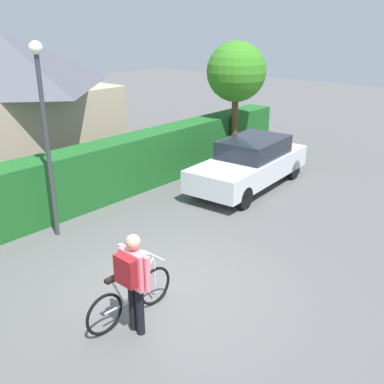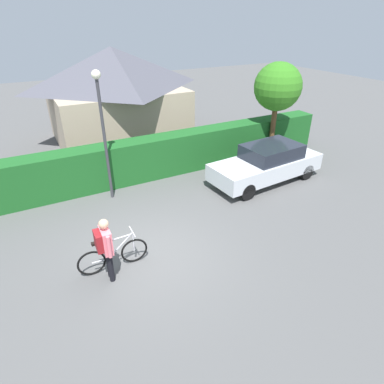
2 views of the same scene
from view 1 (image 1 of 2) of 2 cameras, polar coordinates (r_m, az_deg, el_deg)
ground_plane at (r=8.47m, az=-2.22°, el=-12.23°), size 60.00×60.00×0.00m
hedge_row at (r=11.40m, az=-19.24°, el=-0.03°), size 19.62×0.90×1.57m
house_distant at (r=16.18m, az=-22.89°, el=10.89°), size 6.22×5.62×4.43m
parked_car_near at (r=13.29m, az=7.42°, el=3.71°), size 4.55×1.97×1.44m
bicycle at (r=7.62m, az=-7.76°, el=-13.11°), size 1.78×0.50×0.96m
person_rider at (r=6.94m, az=-7.51°, el=-10.43°), size 0.36×0.68×1.70m
street_lamp at (r=10.05m, az=-18.33°, el=9.13°), size 0.28×0.28×4.27m
tree_kerbside at (r=15.35m, az=5.64°, el=14.87°), size 1.97×1.97×4.06m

